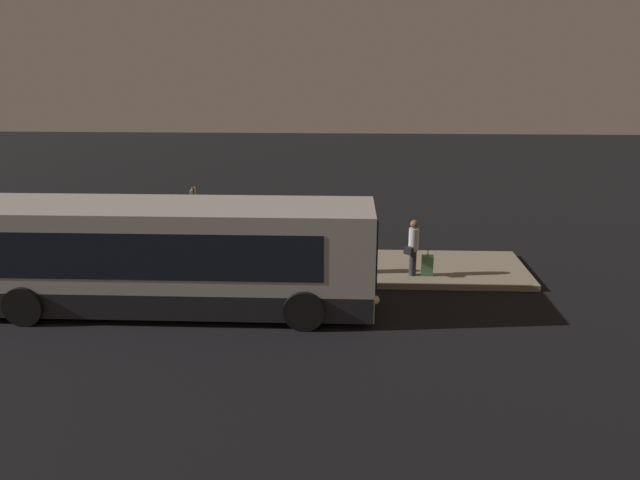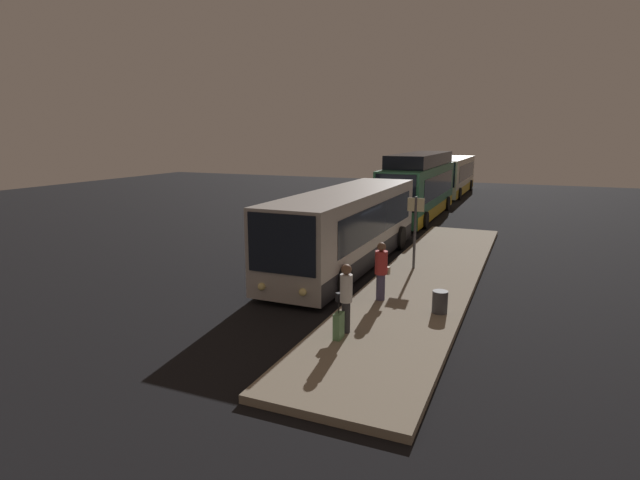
% 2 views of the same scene
% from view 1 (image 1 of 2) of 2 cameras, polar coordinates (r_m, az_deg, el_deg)
% --- Properties ---
extents(ground, '(80.00, 80.00, 0.00)m').
position_cam_1_polar(ground, '(18.31, -10.48, -6.05)').
color(ground, black).
extents(platform, '(20.00, 3.45, 0.19)m').
position_cam_1_polar(platform, '(21.31, -8.57, -2.36)').
color(platform, gray).
rests_on(platform, ground).
extents(bus_lead, '(11.68, 2.84, 3.04)m').
position_cam_1_polar(bus_lead, '(17.92, -13.99, -1.59)').
color(bus_lead, '#B2ADA8').
rests_on(bus_lead, ground).
extents(passenger_boarding, '(0.61, 0.46, 1.82)m').
position_cam_1_polar(passenger_boarding, '(19.84, 0.21, -0.34)').
color(passenger_boarding, '#4C476B').
rests_on(passenger_boarding, platform).
extents(passenger_waiting, '(0.55, 0.57, 1.82)m').
position_cam_1_polar(passenger_waiting, '(19.84, 8.52, -0.44)').
color(passenger_waiting, '#2D2D33').
rests_on(passenger_waiting, platform).
extents(suitcase, '(0.36, 0.18, 0.91)m').
position_cam_1_polar(suitcase, '(20.10, 9.78, -2.30)').
color(suitcase, '#598C59').
rests_on(suitcase, platform).
extents(sign_post, '(0.10, 0.63, 2.76)m').
position_cam_1_polar(sign_post, '(20.30, -11.42, 1.88)').
color(sign_post, '#4C4C51').
rests_on(sign_post, platform).
extents(trash_bin, '(0.44, 0.44, 0.65)m').
position_cam_1_polar(trash_bin, '(21.83, 1.60, -0.54)').
color(trash_bin, '#3F3F44').
rests_on(trash_bin, platform).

